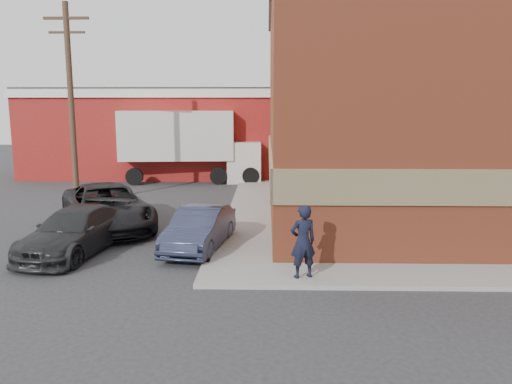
% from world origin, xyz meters
% --- Properties ---
extents(ground, '(90.00, 90.00, 0.00)m').
position_xyz_m(ground, '(0.00, 0.00, 0.00)').
color(ground, '#28282B').
rests_on(ground, ground).
extents(brick_building, '(14.25, 18.25, 9.36)m').
position_xyz_m(brick_building, '(8.50, 9.00, 4.68)').
color(brick_building, '#A04529').
rests_on(brick_building, ground).
extents(sidewalk_south, '(16.00, 1.80, 0.12)m').
position_xyz_m(sidewalk_south, '(7.50, -0.90, 0.06)').
color(sidewalk_south, gray).
rests_on(sidewalk_south, ground).
extents(sidewalk_west, '(1.80, 18.00, 0.12)m').
position_xyz_m(sidewalk_west, '(0.60, 9.00, 0.06)').
color(sidewalk_west, gray).
rests_on(sidewalk_west, ground).
extents(warehouse, '(16.30, 8.30, 5.60)m').
position_xyz_m(warehouse, '(-6.00, 20.00, 2.81)').
color(warehouse, maroon).
rests_on(warehouse, ground).
extents(utility_pole, '(2.00, 0.26, 9.00)m').
position_xyz_m(utility_pole, '(-7.50, 9.00, 4.75)').
color(utility_pole, '#4D3726').
rests_on(utility_pole, ground).
extents(man, '(0.81, 0.66, 1.91)m').
position_xyz_m(man, '(2.26, -1.19, 1.08)').
color(man, black).
rests_on(man, sidewalk_south).
extents(sedan, '(2.06, 4.24, 1.34)m').
position_xyz_m(sedan, '(-0.80, 1.74, 0.67)').
color(sedan, '#2D324B').
rests_on(sedan, ground).
extents(suv_a, '(5.12, 6.49, 1.64)m').
position_xyz_m(suv_a, '(-4.59, 4.36, 0.82)').
color(suv_a, black).
rests_on(suv_a, ground).
extents(suv_b, '(2.68, 4.99, 1.37)m').
position_xyz_m(suv_b, '(-4.60, 1.26, 0.69)').
color(suv_b, '#252628').
rests_on(suv_b, ground).
extents(box_truck, '(8.76, 3.25, 4.23)m').
position_xyz_m(box_truck, '(-3.18, 16.06, 2.44)').
color(box_truck, silver).
rests_on(box_truck, ground).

